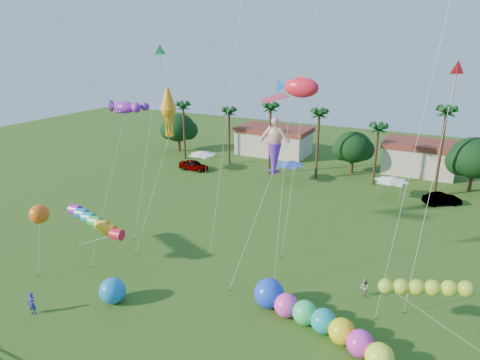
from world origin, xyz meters
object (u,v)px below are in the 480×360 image
at_px(car_a, 193,165).
at_px(spectator_a, 32,304).
at_px(spectator_b, 364,288).
at_px(car_b, 442,199).
at_px(blue_ball, 113,291).
at_px(caterpillar_inflatable, 313,318).

relative_size(car_a, spectator_a, 2.66).
height_order(car_a, spectator_a, spectator_a).
height_order(car_a, spectator_b, car_a).
bearing_deg(car_b, spectator_a, 112.59).
relative_size(spectator_b, blue_ball, 0.77).
height_order(caterpillar_inflatable, blue_ball, caterpillar_inflatable).
relative_size(car_b, spectator_a, 2.55).
relative_size(car_b, blue_ball, 2.21).
bearing_deg(blue_ball, car_a, 113.12).
height_order(car_a, caterpillar_inflatable, caterpillar_inflatable).
bearing_deg(car_b, spectator_b, 136.61).
relative_size(spectator_b, caterpillar_inflatable, 0.14).
xyz_separation_m(car_a, blue_ball, (13.84, -32.41, 0.22)).
bearing_deg(spectator_b, car_b, 133.54).
distance_m(spectator_a, caterpillar_inflatable, 20.57).
xyz_separation_m(car_a, car_b, (35.24, 1.75, -0.06)).
relative_size(spectator_a, caterpillar_inflatable, 0.16).
xyz_separation_m(car_b, spectator_b, (-4.30, -24.51, 0.05)).
xyz_separation_m(spectator_b, caterpillar_inflatable, (-2.29, -5.73, 0.17)).
bearing_deg(car_a, spectator_b, -127.52).
relative_size(spectator_a, spectator_b, 1.12).
distance_m(car_a, car_b, 35.28).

